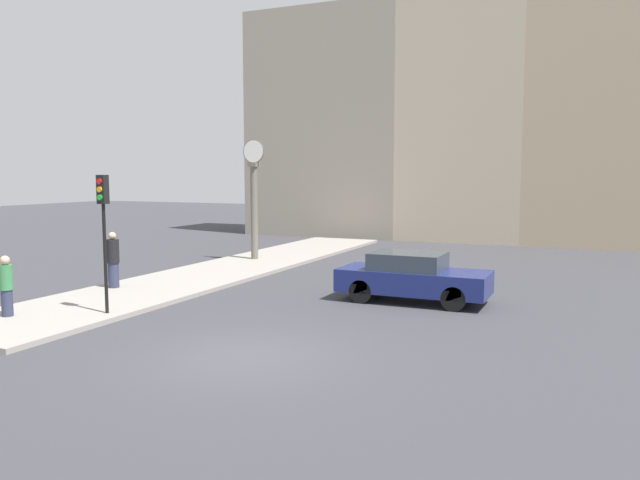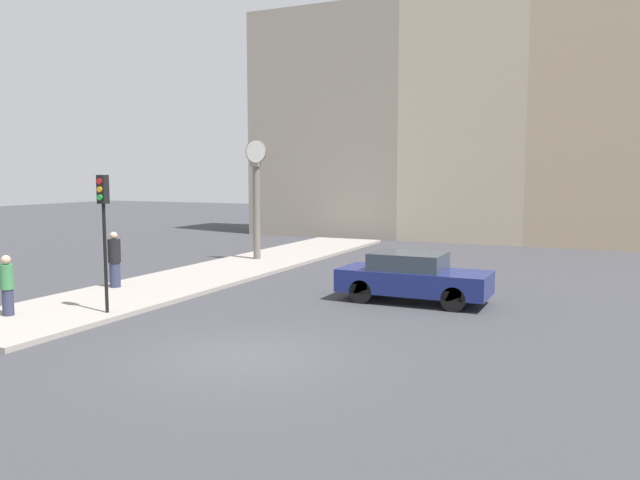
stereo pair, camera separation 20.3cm
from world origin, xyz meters
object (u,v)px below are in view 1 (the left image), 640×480
pedestrian_green_hoodie (6,286)px  pedestrian_black_jacket (113,260)px  sedan_car (412,277)px  traffic_light_near (103,215)px  street_clock (254,199)px

pedestrian_green_hoodie → pedestrian_black_jacket: (-0.41, 4.38, 0.10)m
pedestrian_black_jacket → pedestrian_green_hoodie: bearing=-84.6°
sedan_car → pedestrian_green_hoodie: (-8.98, -6.76, 0.18)m
traffic_light_near → street_clock: (-1.82, 11.02, -0.02)m
sedan_car → pedestrian_green_hoodie: pedestrian_green_hoodie is taller
pedestrian_green_hoodie → street_clock: bearing=88.7°
street_clock → pedestrian_green_hoodie: size_ratio=3.26×
sedan_car → street_clock: bearing=147.2°
traffic_light_near → street_clock: size_ratio=0.71×
pedestrian_green_hoodie → pedestrian_black_jacket: pedestrian_black_jacket is taller
traffic_light_near → street_clock: street_clock is taller
sedan_car → pedestrian_green_hoodie: 11.25m
traffic_light_near → pedestrian_green_hoodie: traffic_light_near is taller
sedan_car → street_clock: (-8.70, 5.61, 2.00)m
traffic_light_near → sedan_car: bearing=38.2°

